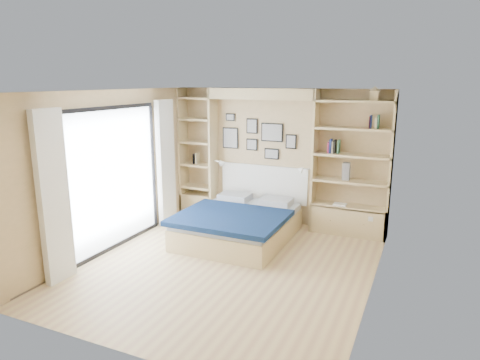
% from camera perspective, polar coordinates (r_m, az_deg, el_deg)
% --- Properties ---
extents(ground, '(4.50, 4.50, 0.00)m').
position_cam_1_polar(ground, '(6.35, -1.65, -11.39)').
color(ground, '#D2B87E').
rests_on(ground, ground).
extents(room_shell, '(4.50, 4.50, 4.50)m').
position_cam_1_polar(room_shell, '(7.48, 0.68, 1.13)').
color(room_shell, tan).
rests_on(room_shell, ground).
extents(bed, '(1.72, 2.21, 1.07)m').
position_cam_1_polar(bed, '(7.29, -0.07, -5.74)').
color(bed, beige).
rests_on(bed, ground).
extents(photo_gallery, '(1.48, 0.02, 0.82)m').
position_cam_1_polar(photo_gallery, '(8.06, 2.25, 5.79)').
color(photo_gallery, black).
rests_on(photo_gallery, ground).
extents(reading_lamps, '(1.92, 0.12, 0.15)m').
position_cam_1_polar(reading_lamps, '(7.88, 2.64, 1.91)').
color(reading_lamps, silver).
rests_on(reading_lamps, ground).
extents(shelf_decor, '(3.46, 0.23, 2.03)m').
position_cam_1_polar(shelf_decor, '(7.48, 12.29, 5.37)').
color(shelf_decor, '#AB2C4F').
rests_on(shelf_decor, ground).
extents(deck, '(3.20, 4.00, 0.05)m').
position_cam_1_polar(deck, '(8.45, -24.37, -6.25)').
color(deck, brown).
rests_on(deck, ground).
extents(deck_chair, '(0.69, 0.96, 0.87)m').
position_cam_1_polar(deck_chair, '(8.42, -21.18, -3.05)').
color(deck_chair, tan).
rests_on(deck_chair, ground).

